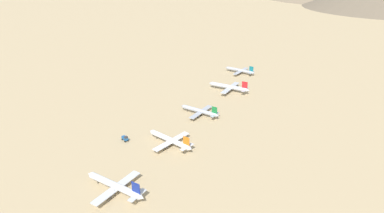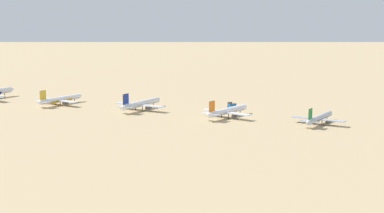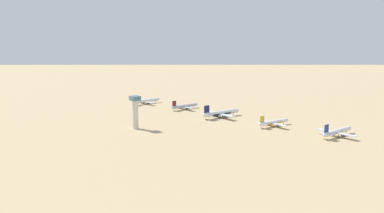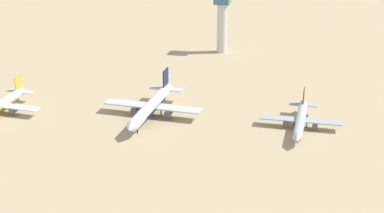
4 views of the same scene
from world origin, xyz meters
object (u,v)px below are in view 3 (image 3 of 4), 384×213
parked_jet_6 (221,113)px  parked_jet_7 (184,106)px  parked_jet_8 (146,101)px  parked_jet_4 (337,132)px  parked_jet_5 (274,122)px  control_tower (135,110)px

parked_jet_6 → parked_jet_7: parked_jet_6 is taller
parked_jet_6 → parked_jet_8: size_ratio=1.21×
parked_jet_4 → parked_jet_6: bearing=101.1°
parked_jet_4 → parked_jet_7: size_ratio=1.12×
parked_jet_5 → parked_jet_8: 162.25m
parked_jet_4 → parked_jet_8: size_ratio=1.07×
parked_jet_8 → control_tower: bearing=-126.0°
parked_jet_5 → control_tower: size_ratio=1.34×
parked_jet_5 → parked_jet_7: parked_jet_5 is taller
parked_jet_4 → parked_jet_7: parked_jet_4 is taller
parked_jet_6 → parked_jet_8: (-15.52, 105.35, -0.76)m
parked_jet_4 → parked_jet_8: (-36.69, 213.26, -0.28)m
parked_jet_4 → control_tower: (-106.78, 116.94, 11.42)m
parked_jet_7 → control_tower: bearing=-152.1°
parked_jet_7 → control_tower: (-83.70, -44.35, 11.82)m
parked_jet_4 → control_tower: size_ratio=1.45×
parked_jet_5 → parked_jet_7: (-12.11, 108.22, -0.05)m
parked_jet_7 → parked_jet_5: bearing=-83.6°
parked_jet_7 → control_tower: 95.46m
parked_jet_4 → parked_jet_6: size_ratio=0.88×
parked_jet_6 → control_tower: control_tower is taller
parked_jet_7 → parked_jet_8: parked_jet_8 is taller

